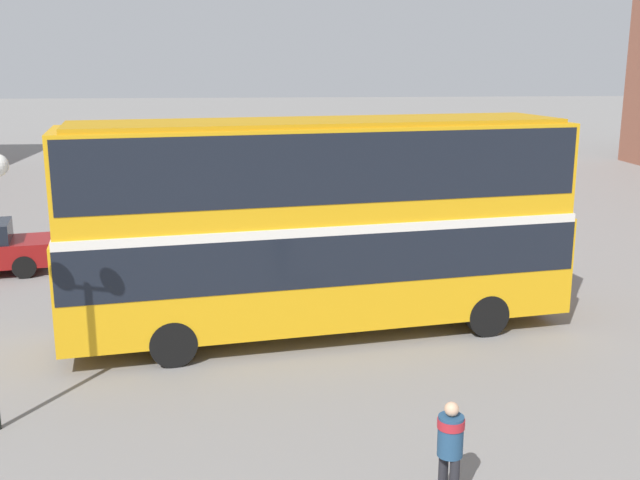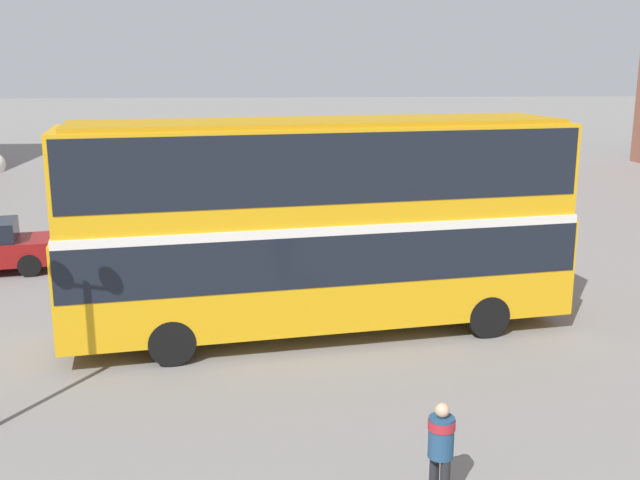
{
  "view_description": "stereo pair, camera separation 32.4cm",
  "coord_description": "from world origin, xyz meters",
  "px_view_note": "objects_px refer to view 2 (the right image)",
  "views": [
    {
      "loc": [
        -1.42,
        -17.18,
        6.16
      ],
      "look_at": [
        0.17,
        -0.69,
        2.22
      ],
      "focal_mm": 42.0,
      "sensor_mm": 36.0,
      "label": 1
    },
    {
      "loc": [
        -1.1,
        -17.21,
        6.16
      ],
      "look_at": [
        0.17,
        -0.69,
        2.22
      ],
      "focal_mm": 42.0,
      "sensor_mm": 36.0,
      "label": 2
    }
  ],
  "objects_px": {
    "double_decker_bus": "(320,214)",
    "pedestrian_foreground": "(441,443)",
    "parked_car_side_street": "(344,196)",
    "parked_car_kerb_far": "(479,177)"
  },
  "relations": [
    {
      "from": "pedestrian_foreground",
      "to": "parked_car_kerb_far",
      "type": "relative_size",
      "value": 0.38
    },
    {
      "from": "double_decker_bus",
      "to": "pedestrian_foreground",
      "type": "distance_m",
      "value": 7.46
    },
    {
      "from": "double_decker_bus",
      "to": "pedestrian_foreground",
      "type": "bearing_deg",
      "value": -89.81
    },
    {
      "from": "double_decker_bus",
      "to": "pedestrian_foreground",
      "type": "height_order",
      "value": "double_decker_bus"
    },
    {
      "from": "pedestrian_foreground",
      "to": "parked_car_side_street",
      "type": "height_order",
      "value": "parked_car_side_street"
    },
    {
      "from": "double_decker_bus",
      "to": "parked_car_side_street",
      "type": "distance_m",
      "value": 14.07
    },
    {
      "from": "double_decker_bus",
      "to": "parked_car_kerb_far",
      "type": "distance_m",
      "value": 20.89
    },
    {
      "from": "double_decker_bus",
      "to": "parked_car_side_street",
      "type": "height_order",
      "value": "double_decker_bus"
    },
    {
      "from": "parked_car_kerb_far",
      "to": "pedestrian_foreground",
      "type": "bearing_deg",
      "value": -105.46
    },
    {
      "from": "pedestrian_foreground",
      "to": "parked_car_kerb_far",
      "type": "distance_m",
      "value": 27.01
    }
  ]
}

